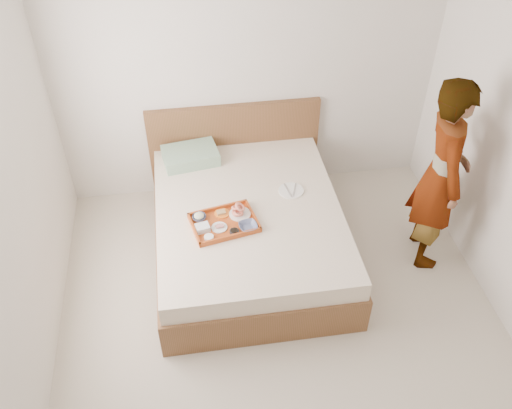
{
  "coord_description": "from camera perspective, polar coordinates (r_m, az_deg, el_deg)",
  "views": [
    {
      "loc": [
        -0.61,
        -2.48,
        3.66
      ],
      "look_at": [
        -0.09,
        0.9,
        0.65
      ],
      "focal_mm": 39.18,
      "sensor_mm": 36.0,
      "label": 1
    }
  ],
  "objects": [
    {
      "name": "wall_back",
      "position": [
        5.1,
        -0.83,
        13.78
      ],
      "size": [
        3.5,
        0.01,
        2.6
      ],
      "primitive_type": "cube",
      "color": "silver",
      "rests_on": "ground"
    },
    {
      "name": "salad_bowl",
      "position": [
        4.59,
        -5.82,
        -1.33
      ],
      "size": [
        0.14,
        0.14,
        0.04
      ],
      "primitive_type": "imported",
      "rotation": [
        0.0,
        0.0,
        0.2
      ],
      "color": "#1A1F44",
      "rests_on": "tray"
    },
    {
      "name": "pillow",
      "position": [
        5.22,
        -6.71,
        4.97
      ],
      "size": [
        0.54,
        0.41,
        0.12
      ],
      "primitive_type": "cube",
      "rotation": [
        0.0,
        0.0,
        0.16
      ],
      "color": "#93B699",
      "rests_on": "bed"
    },
    {
      "name": "sauce_dish",
      "position": [
        4.46,
        -2.23,
        -2.81
      ],
      "size": [
        0.09,
        0.09,
        0.03
      ],
      "primitive_type": "cylinder",
      "rotation": [
        0.0,
        0.0,
        0.2
      ],
      "color": "black",
      "rests_on": "tray"
    },
    {
      "name": "person",
      "position": [
        4.74,
        18.38,
        2.82
      ],
      "size": [
        0.52,
        0.7,
        1.73
      ],
      "primitive_type": "imported",
      "rotation": [
        0.0,
        0.0,
        1.39
      ],
      "color": "beige",
      "rests_on": "ground"
    },
    {
      "name": "headboard",
      "position": [
        5.49,
        -2.2,
        5.87
      ],
      "size": [
        1.65,
        0.06,
        0.95
      ],
      "primitive_type": "cube",
      "color": "brown",
      "rests_on": "ground"
    },
    {
      "name": "ground",
      "position": [
        4.46,
        3.02,
        -13.82
      ],
      "size": [
        3.5,
        4.0,
        0.01
      ],
      "primitive_type": "cube",
      "color": "#BFB5A1",
      "rests_on": "ground"
    },
    {
      "name": "bread_plate",
      "position": [
        4.64,
        -3.5,
        -0.9
      ],
      "size": [
        0.15,
        0.15,
        0.01
      ],
      "primitive_type": "cylinder",
      "rotation": [
        0.0,
        0.0,
        0.2
      ],
      "color": "orange",
      "rests_on": "tray"
    },
    {
      "name": "prawn_plate",
      "position": [
        4.62,
        -1.65,
        -0.98
      ],
      "size": [
        0.21,
        0.21,
        0.01
      ],
      "primitive_type": "cylinder",
      "rotation": [
        0.0,
        0.0,
        0.2
      ],
      "color": "white",
      "rests_on": "tray"
    },
    {
      "name": "wall_left",
      "position": [
        3.61,
        -24.65,
        -4.18
      ],
      "size": [
        0.01,
        4.0,
        2.6
      ],
      "primitive_type": "cube",
      "color": "silver",
      "rests_on": "ground"
    },
    {
      "name": "cheese_round",
      "position": [
        4.42,
        -4.83,
        -3.38
      ],
      "size": [
        0.09,
        0.09,
        0.03
      ],
      "primitive_type": "cylinder",
      "rotation": [
        0.0,
        0.0,
        0.2
      ],
      "color": "white",
      "rests_on": "tray"
    },
    {
      "name": "plastic_tub",
      "position": [
        4.49,
        -5.48,
        -2.38
      ],
      "size": [
        0.12,
        0.11,
        0.05
      ],
      "primitive_type": "cube",
      "rotation": [
        0.0,
        0.0,
        0.2
      ],
      "color": "silver",
      "rests_on": "tray"
    },
    {
      "name": "meat_plate",
      "position": [
        4.51,
        -3.77,
        -2.36
      ],
      "size": [
        0.15,
        0.15,
        0.01
      ],
      "primitive_type": "cylinder",
      "rotation": [
        0.0,
        0.0,
        0.2
      ],
      "color": "white",
      "rests_on": "tray"
    },
    {
      "name": "bed",
      "position": [
        4.89,
        -0.76,
        -2.69
      ],
      "size": [
        1.65,
        2.0,
        0.53
      ],
      "primitive_type": "cube",
      "color": "brown",
      "rests_on": "ground"
    },
    {
      "name": "dinner_plate",
      "position": [
        4.88,
        3.61,
        1.42
      ],
      "size": [
        0.25,
        0.25,
        0.01
      ],
      "primitive_type": "cylinder",
      "rotation": [
        0.0,
        0.0,
        -0.15
      ],
      "color": "white",
      "rests_on": "bed"
    },
    {
      "name": "tray",
      "position": [
        4.55,
        -3.28,
        -1.85
      ],
      "size": [
        0.59,
        0.48,
        0.05
      ],
      "primitive_type": "cube",
      "rotation": [
        0.0,
        0.0,
        0.2
      ],
      "color": "#AB4012",
      "rests_on": "bed"
    },
    {
      "name": "navy_bowl_big",
      "position": [
        4.49,
        -0.81,
        -2.24
      ],
      "size": [
        0.17,
        0.17,
        0.04
      ],
      "primitive_type": "imported",
      "rotation": [
        0.0,
        0.0,
        0.2
      ],
      "color": "#1A1F44",
      "rests_on": "tray"
    },
    {
      "name": "ceiling",
      "position": [
        2.77,
        4.99,
        18.69
      ],
      "size": [
        3.5,
        4.0,
        0.01
      ],
      "primitive_type": "cube",
      "color": "white",
      "rests_on": "ground"
    }
  ]
}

